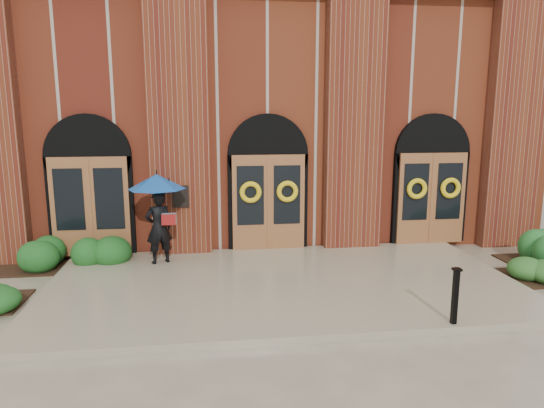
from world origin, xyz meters
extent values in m
plane|color=tan|center=(0.00, 0.00, 0.00)|extent=(90.00, 90.00, 0.00)
cube|color=gray|center=(0.00, 0.15, 0.07)|extent=(10.00, 5.30, 0.15)
cube|color=#632A15|center=(0.00, 8.90, 3.50)|extent=(16.00, 12.00, 7.00)
cube|color=black|center=(-2.25, 2.47, 1.65)|extent=(0.40, 0.05, 0.55)
cube|color=#632A15|center=(-2.25, 2.73, 3.50)|extent=(1.50, 0.45, 7.00)
cube|color=#632A15|center=(2.25, 2.73, 3.50)|extent=(1.50, 0.45, 7.00)
cube|color=#632A15|center=(6.75, 2.73, 3.50)|extent=(1.50, 0.45, 7.00)
cube|color=#985831|center=(-4.50, 2.71, 1.40)|extent=(1.90, 0.10, 2.50)
cylinder|color=black|center=(-4.50, 2.85, 2.65)|extent=(2.10, 0.22, 2.10)
cube|color=#985831|center=(0.00, 2.71, 1.40)|extent=(1.90, 0.10, 2.50)
cylinder|color=black|center=(0.00, 2.85, 2.65)|extent=(2.10, 0.22, 2.10)
cube|color=#985831|center=(4.50, 2.71, 1.40)|extent=(1.90, 0.10, 2.50)
cylinder|color=black|center=(4.50, 2.85, 2.65)|extent=(2.10, 0.22, 2.10)
torus|color=yellow|center=(-0.48, 2.59, 1.70)|extent=(0.57, 0.13, 0.57)
torus|color=yellow|center=(0.48, 2.59, 1.70)|extent=(0.57, 0.13, 0.57)
torus|color=yellow|center=(4.02, 2.59, 1.70)|extent=(0.57, 0.13, 0.57)
torus|color=yellow|center=(4.98, 2.59, 1.70)|extent=(0.57, 0.13, 0.57)
imported|color=black|center=(-2.75, 1.82, 1.02)|extent=(0.75, 0.62, 1.74)
cone|color=#144FA1|center=(-2.75, 1.82, 2.13)|extent=(1.75, 1.75, 0.35)
cylinder|color=black|center=(-2.70, 1.77, 1.66)|extent=(0.02, 0.02, 0.58)
cube|color=#A3A6A8|center=(-2.50, 1.68, 1.25)|extent=(0.36, 0.27, 0.26)
cube|color=maroon|center=(-2.50, 1.58, 1.25)|extent=(0.31, 0.14, 0.26)
cube|color=black|center=(2.57, -2.35, 0.63)|extent=(0.09, 0.09, 0.95)
cube|color=black|center=(2.57, -2.35, 1.12)|extent=(0.13, 0.13, 0.04)
ellipsoid|color=#194D19|center=(-5.20, 2.20, 0.36)|extent=(2.78, 1.11, 0.71)
ellipsoid|color=#285A20|center=(5.91, 0.00, 0.24)|extent=(1.38, 1.18, 0.49)
camera|label=1|loc=(-1.54, -9.68, 3.73)|focal=32.00mm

